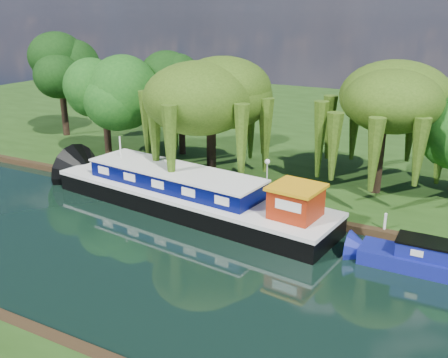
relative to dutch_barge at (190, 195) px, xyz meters
The scene contains 11 objects.
ground 7.26m from the dutch_barge, 63.06° to the right, with size 120.00×120.00×0.00m, color black.
far_bank 27.81m from the dutch_barge, 83.28° to the left, with size 120.00×52.00×0.45m, color #1B370F.
dutch_barge is the anchor object (origin of this frame).
red_dinghy 4.80m from the dutch_barge, behind, with size 2.39×3.34×0.69m, color maroon.
willow_left 7.53m from the dutch_barge, 102.72° to the left, with size 7.21×7.21×8.64m.
willow_right 14.25m from the dutch_barge, 38.09° to the left, with size 6.75×6.75×8.22m.
tree_far_left 13.83m from the dutch_barge, 154.67° to the left, with size 5.27×5.27×8.49m.
tree_far_back 24.33m from the dutch_barge, 154.25° to the left, with size 5.46×5.46×9.19m.
tree_far_mid 13.16m from the dutch_barge, 124.97° to the left, with size 4.99×4.99×8.16m.
lamppost 5.72m from the dutch_barge, 47.57° to the left, with size 0.36×0.36×2.56m.
mooring_posts 3.41m from the dutch_barge, 36.06° to the left, with size 19.16×0.16×1.00m.
Camera 1 is at (13.32, -19.79, 12.83)m, focal length 40.00 mm.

